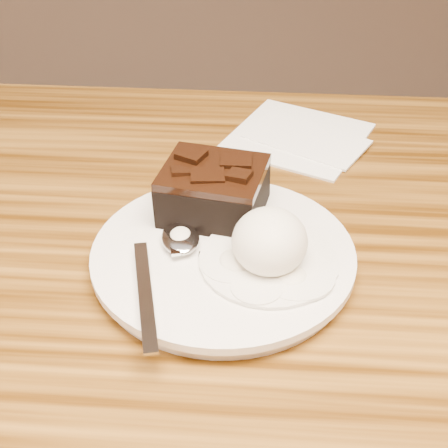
# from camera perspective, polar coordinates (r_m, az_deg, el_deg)

# --- Properties ---
(plate) EXTENTS (0.23, 0.23, 0.02)m
(plate) POSITION_cam_1_polar(r_m,az_deg,el_deg) (0.58, -0.07, -3.03)
(plate) COLOR white
(plate) RESTS_ON dining_table
(brownie) EXTENTS (0.10, 0.09, 0.04)m
(brownie) POSITION_cam_1_polar(r_m,az_deg,el_deg) (0.60, -0.90, 2.67)
(brownie) COLOR black
(brownie) RESTS_ON plate
(ice_cream_scoop) EXTENTS (0.06, 0.07, 0.05)m
(ice_cream_scoop) POSITION_cam_1_polar(r_m,az_deg,el_deg) (0.54, 4.00, -1.51)
(ice_cream_scoop) COLOR white
(ice_cream_scoop) RESTS_ON plate
(melt_puddle) EXTENTS (0.12, 0.12, 0.00)m
(melt_puddle) POSITION_cam_1_polar(r_m,az_deg,el_deg) (0.56, 3.91, -3.22)
(melt_puddle) COLOR white
(melt_puddle) RESTS_ON plate
(spoon) EXTENTS (0.08, 0.19, 0.01)m
(spoon) POSITION_cam_1_polar(r_m,az_deg,el_deg) (0.57, -3.80, -1.34)
(spoon) COLOR silver
(spoon) RESTS_ON plate
(napkin) EXTENTS (0.19, 0.19, 0.01)m
(napkin) POSITION_cam_1_polar(r_m,az_deg,el_deg) (0.78, 6.41, 7.61)
(napkin) COLOR white
(napkin) RESTS_ON dining_table
(crumb_a) EXTENTS (0.01, 0.01, 0.00)m
(crumb_a) POSITION_cam_1_polar(r_m,az_deg,el_deg) (0.54, 2.99, -5.11)
(crumb_a) COLOR black
(crumb_a) RESTS_ON plate
(crumb_b) EXTENTS (0.01, 0.01, 0.00)m
(crumb_b) POSITION_cam_1_polar(r_m,az_deg,el_deg) (0.56, -1.95, -2.65)
(crumb_b) COLOR black
(crumb_b) RESTS_ON plate
(crumb_c) EXTENTS (0.01, 0.00, 0.00)m
(crumb_c) POSITION_cam_1_polar(r_m,az_deg,el_deg) (0.58, 4.99, -1.31)
(crumb_c) COLOR black
(crumb_c) RESTS_ON plate
(crumb_d) EXTENTS (0.01, 0.01, 0.00)m
(crumb_d) POSITION_cam_1_polar(r_m,az_deg,el_deg) (0.55, 4.97, -3.79)
(crumb_d) COLOR black
(crumb_d) RESTS_ON plate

